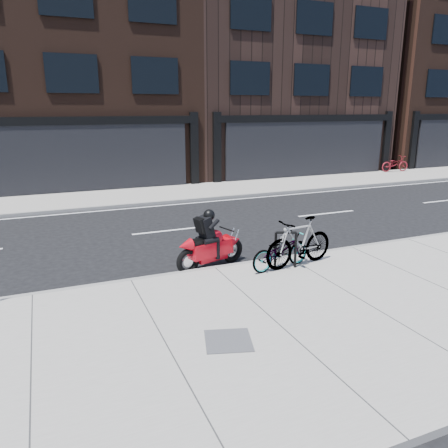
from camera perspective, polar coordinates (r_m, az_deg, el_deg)
name	(u,v)px	position (r m, az deg, el deg)	size (l,w,h in m)	color
ground	(189,249)	(12.20, -4.56, -3.24)	(120.00, 120.00, 0.00)	black
sidewalk_near	(278,327)	(7.94, 7.11, -13.23)	(60.00, 6.00, 0.13)	gray
sidewalk_far	(134,196)	(19.48, -11.74, 3.59)	(60.00, 3.50, 0.13)	gray
building_center	(61,38)	(25.82, -20.51, 21.76)	(12.00, 10.00, 14.50)	black
building_mideast	(267,67)	(29.02, 5.62, 19.74)	(12.00, 10.00, 12.50)	black
building_east	(414,69)	(36.23, 23.52, 18.07)	(10.00, 10.00, 13.00)	black
bike_rack	(286,246)	(10.34, 8.05, -2.91)	(0.50, 0.24, 0.89)	black
bicycle_front	(280,251)	(10.31, 7.38, -3.51)	(0.57, 1.63, 0.86)	gray
bicycle_rear	(299,242)	(10.51, 9.80, -2.32)	(0.55, 1.96, 1.18)	gray
motorcycle	(214,243)	(10.65, -1.37, -2.54)	(1.94, 0.79, 1.48)	black
bicycle_far	(395,164)	(27.88, 21.43, 7.34)	(0.62, 1.77, 0.93)	maroon
utility_grate	(228,341)	(7.34, 0.56, -14.98)	(0.75, 0.75, 0.01)	#4A4A4D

